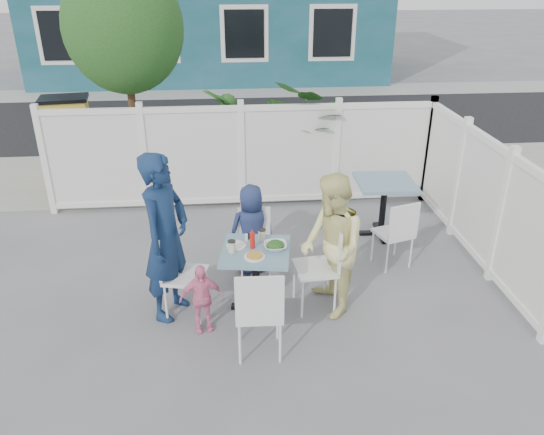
{
  "coord_description": "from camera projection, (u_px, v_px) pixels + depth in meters",
  "views": [
    {
      "loc": [
        -0.11,
        -5.24,
        3.47
      ],
      "look_at": [
        0.35,
        0.02,
        0.93
      ],
      "focal_mm": 35.0,
      "sensor_mm": 36.0,
      "label": 1
    }
  ],
  "objects": [
    {
      "name": "ground",
      "position": [
        242.0,
        290.0,
        6.22
      ],
      "size": [
        80.0,
        80.0,
        0.0
      ],
      "primitive_type": "plane",
      "color": "slate"
    },
    {
      "name": "near_sidewalk",
      "position": [
        235.0,
        174.0,
        9.63
      ],
      "size": [
        24.0,
        2.6,
        0.01
      ],
      "primitive_type": "cube",
      "color": "gray",
      "rests_on": "ground"
    },
    {
      "name": "street",
      "position": [
        231.0,
        120.0,
        12.95
      ],
      "size": [
        24.0,
        5.0,
        0.01
      ],
      "primitive_type": "cube",
      "color": "black",
      "rests_on": "ground"
    },
    {
      "name": "far_sidewalk",
      "position": [
        229.0,
        92.0,
        15.73
      ],
      "size": [
        24.0,
        1.6,
        0.01
      ],
      "primitive_type": "cube",
      "color": "gray",
      "rests_on": "ground"
    },
    {
      "name": "fence_back",
      "position": [
        242.0,
        159.0,
        8.04
      ],
      "size": [
        5.86,
        0.08,
        1.6
      ],
      "color": "white",
      "rests_on": "ground"
    },
    {
      "name": "fence_right",
      "position": [
        478.0,
        200.0,
        6.65
      ],
      "size": [
        0.08,
        3.66,
        1.6
      ],
      "rotation": [
        0.0,
        0.0,
        1.57
      ],
      "color": "white",
      "rests_on": "ground"
    },
    {
      "name": "tree",
      "position": [
        123.0,
        28.0,
        7.93
      ],
      "size": [
        1.8,
        1.62,
        3.59
      ],
      "color": "#382316",
      "rests_on": "ground"
    },
    {
      "name": "utility_cabinet",
      "position": [
        70.0,
        139.0,
        9.29
      ],
      "size": [
        0.8,
        0.62,
        1.36
      ],
      "primitive_type": "cube",
      "rotation": [
        0.0,
        0.0,
        0.14
      ],
      "color": "gold",
      "rests_on": "ground"
    },
    {
      "name": "potted_shrub_a",
      "position": [
        227.0,
        141.0,
        8.62
      ],
      "size": [
        1.2,
        1.2,
        1.71
      ],
      "primitive_type": "imported",
      "rotation": [
        0.0,
        0.0,
        1.87
      ],
      "color": "#1A4117",
      "rests_on": "ground"
    },
    {
      "name": "potted_shrub_b",
      "position": [
        314.0,
        136.0,
        8.61
      ],
      "size": [
        2.09,
        2.17,
        1.86
      ],
      "primitive_type": "imported",
      "rotation": [
        0.0,
        0.0,
        5.24
      ],
      "color": "#1A4117",
      "rests_on": "ground"
    },
    {
      "name": "main_table",
      "position": [
        256.0,
        264.0,
        5.63
      ],
      "size": [
        0.81,
        0.81,
        0.75
      ],
      "rotation": [
        0.0,
        0.0,
        -0.15
      ],
      "color": "slate",
      "rests_on": "ground"
    },
    {
      "name": "spare_table",
      "position": [
        384.0,
        193.0,
        7.24
      ],
      "size": [
        0.79,
        0.79,
        0.81
      ],
      "rotation": [
        0.0,
        0.0,
        -0.04
      ],
      "color": "slate",
      "rests_on": "ground"
    },
    {
      "name": "chair_left",
      "position": [
        177.0,
        267.0,
        5.59
      ],
      "size": [
        0.51,
        0.52,
        0.97
      ],
      "rotation": [
        0.0,
        0.0,
        -1.78
      ],
      "color": "white",
      "rests_on": "ground"
    },
    {
      "name": "chair_right",
      "position": [
        323.0,
        260.0,
        5.71
      ],
      "size": [
        0.48,
        0.49,
        0.99
      ],
      "rotation": [
        0.0,
        0.0,
        1.67
      ],
      "color": "white",
      "rests_on": "ground"
    },
    {
      "name": "chair_back",
      "position": [
        255.0,
        238.0,
        6.33
      ],
      "size": [
        0.39,
        0.38,
        0.86
      ],
      "rotation": [
        0.0,
        0.0,
        3.13
      ],
      "color": "white",
      "rests_on": "ground"
    },
    {
      "name": "chair_near",
      "position": [
        259.0,
        308.0,
        4.93
      ],
      "size": [
        0.46,
        0.44,
        0.98
      ],
      "rotation": [
        0.0,
        0.0,
        -0.03
      ],
      "color": "white",
      "rests_on": "ground"
    },
    {
      "name": "chair_spare",
      "position": [
        398.0,
        230.0,
        6.48
      ],
      "size": [
        0.51,
        0.5,
        0.9
      ],
      "rotation": [
        0.0,
        0.0,
        0.31
      ],
      "color": "white",
      "rests_on": "ground"
    },
    {
      "name": "man",
      "position": [
        166.0,
        237.0,
        5.46
      ],
      "size": [
        0.68,
        0.79,
        1.83
      ],
      "primitive_type": "imported",
      "rotation": [
        0.0,
        0.0,
        1.14
      ],
      "color": "#13294E",
      "rests_on": "ground"
    },
    {
      "name": "woman",
      "position": [
        332.0,
        247.0,
        5.54
      ],
      "size": [
        0.71,
        0.85,
        1.58
      ],
      "primitive_type": "imported",
      "rotation": [
        0.0,
        0.0,
        -1.42
      ],
      "color": "#EEE549",
      "rests_on": "ground"
    },
    {
      "name": "boy",
      "position": [
        252.0,
        230.0,
        6.38
      ],
      "size": [
        0.61,
        0.45,
        1.13
      ],
      "primitive_type": "imported",
      "rotation": [
        0.0,
        0.0,
        3.32
      ],
      "color": "navy",
      "rests_on": "ground"
    },
    {
      "name": "toddler",
      "position": [
        201.0,
        298.0,
        5.4
      ],
      "size": [
        0.48,
        0.27,
        0.77
      ],
      "primitive_type": "imported",
      "rotation": [
        0.0,
        0.0,
        0.19
      ],
      "color": "pink",
      "rests_on": "ground"
    },
    {
      "name": "plate_main",
      "position": [
        255.0,
        257.0,
        5.41
      ],
      "size": [
        0.22,
        0.22,
        0.01
      ],
      "primitive_type": "cylinder",
      "color": "white",
      "rests_on": "main_table"
    },
    {
      "name": "plate_side",
      "position": [
        236.0,
        245.0,
        5.63
      ],
      "size": [
        0.21,
        0.21,
        0.01
      ],
      "primitive_type": "cylinder",
      "color": "white",
      "rests_on": "main_table"
    },
    {
      "name": "salad_bowl",
      "position": [
        275.0,
        246.0,
        5.57
      ],
      "size": [
        0.24,
        0.24,
        0.06
      ],
      "primitive_type": "imported",
      "color": "white",
      "rests_on": "main_table"
    },
    {
      "name": "coffee_cup_a",
      "position": [
        232.0,
        247.0,
        5.49
      ],
      "size": [
        0.08,
        0.08,
        0.12
      ],
      "primitive_type": "cylinder",
      "color": "beige",
      "rests_on": "main_table"
    },
    {
      "name": "coffee_cup_b",
      "position": [
        262.0,
        235.0,
        5.73
      ],
      "size": [
        0.08,
        0.08,
        0.12
      ],
      "primitive_type": "cylinder",
      "color": "beige",
      "rests_on": "main_table"
    },
    {
      "name": "ketchup_bottle",
      "position": [
        252.0,
        241.0,
        5.56
      ],
      "size": [
        0.05,
        0.05,
        0.18
      ],
      "primitive_type": "cylinder",
      "color": "red",
      "rests_on": "main_table"
    },
    {
      "name": "salt_shaker",
      "position": [
        247.0,
        237.0,
        5.73
      ],
      "size": [
        0.03,
        0.03,
        0.08
      ],
      "primitive_type": "cylinder",
      "color": "white",
      "rests_on": "main_table"
    },
    {
      "name": "pepper_shaker",
      "position": [
        248.0,
        236.0,
        5.76
      ],
      "size": [
        0.03,
        0.03,
        0.07
      ],
      "primitive_type": "cylinder",
      "color": "black",
      "rests_on": "main_table"
    }
  ]
}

